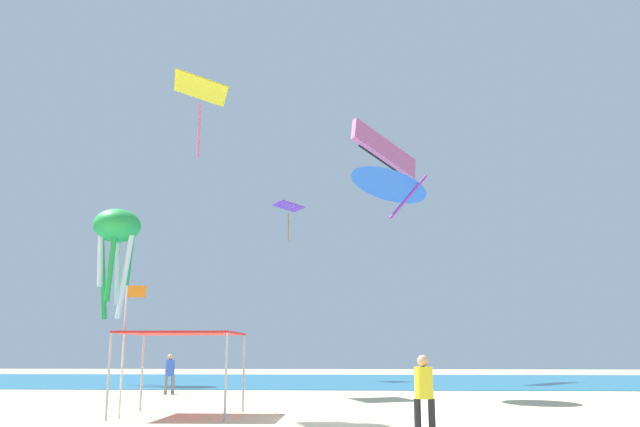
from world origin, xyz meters
name	(u,v)px	position (x,y,z in m)	size (l,w,h in m)	color
ground	(343,422)	(0.00, 0.00, -0.05)	(110.00, 110.00, 0.10)	beige
ocean_strip	(350,380)	(0.00, 25.46, 0.01)	(110.00, 22.80, 0.03)	#1E6B93
canopy_tent	(182,336)	(-4.88, 0.85, 2.32)	(3.37, 3.00, 2.43)	#B2B2B7
person_near_tent	(170,371)	(-7.97, 10.65, 1.03)	(0.46, 0.42, 1.76)	slate
person_leftmost	(424,388)	(1.89, -3.56, 1.04)	(0.47, 0.42, 1.78)	black
banner_flag	(126,337)	(-6.30, -0.04, 2.26)	(0.61, 0.06, 3.77)	silver
kite_diamond_purple	(288,208)	(-4.34, 26.59, 12.02)	(2.56, 2.57, 2.75)	purple
kite_parafoil_pink	(384,151)	(2.59, 25.33, 15.84)	(4.76, 4.61, 3.81)	pink
kite_delta_blue	(390,180)	(1.98, 8.93, 9.31)	(4.65, 4.64, 3.01)	blue
kite_octopus_green	(117,231)	(-13.90, 18.80, 8.96)	(3.90, 3.90, 6.59)	green
kite_diamond_yellow	(200,92)	(-7.44, 12.01, 14.92)	(3.32, 3.37, 4.07)	yellow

